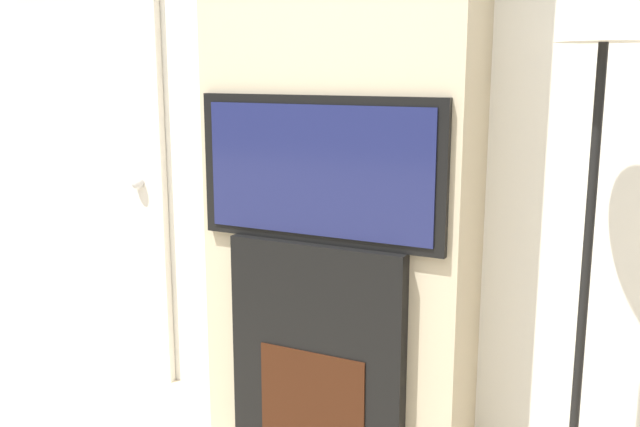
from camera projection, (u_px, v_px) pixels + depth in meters
wall_back at (362, 115)px, 2.91m from camera, size 6.00×0.06×2.70m
chimney_breast at (340, 119)px, 2.73m from camera, size 1.06×0.35×2.70m
fireplace at (320, 356)px, 2.76m from camera, size 0.71×0.15×0.90m
television at (320, 170)px, 2.61m from camera, size 0.98×0.07×0.54m
floor_lamp at (595, 151)px, 2.20m from camera, size 0.29×0.29×1.72m
entry_door at (95, 169)px, 3.55m from camera, size 0.87×0.09×2.09m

